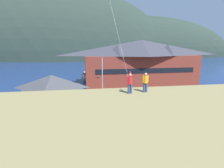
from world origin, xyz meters
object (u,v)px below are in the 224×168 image
(storage_shed_waterside, at_px, (99,77))
(moored_boat_wharfside, at_px, (87,77))
(parked_car_back_row_right, at_px, (138,97))
(person_companion, at_px, (145,82))
(parking_light_pole, at_px, (102,76))
(person_kite_flyer, at_px, (130,83))
(wharf_dock, at_px, (98,77))
(harbor_lodge, at_px, (141,61))
(parked_car_front_row_red, at_px, (115,118))
(storage_shed_near_lot, at_px, (52,93))
(parked_car_back_row_left, at_px, (194,98))
(parked_car_mid_row_far, at_px, (185,112))
(parked_car_lone_by_shed, at_px, (36,123))

(storage_shed_waterside, xyz_separation_m, moored_boat_wharfside, (-2.79, 9.49, -1.59))
(parked_car_back_row_right, bearing_deg, person_companion, -104.95)
(parking_light_pole, relative_size, person_kite_flyer, 4.07)
(person_kite_flyer, bearing_deg, wharf_dock, 90.07)
(harbor_lodge, bearing_deg, parked_car_front_row_red, -114.71)
(parked_car_front_row_red, distance_m, person_companion, 7.96)
(moored_boat_wharfside, relative_size, parked_car_back_row_right, 1.61)
(storage_shed_waterside, bearing_deg, storage_shed_near_lot, -118.91)
(harbor_lodge, height_order, person_kite_flyer, harbor_lodge)
(parked_car_back_row_left, bearing_deg, person_companion, -137.97)
(wharf_dock, bearing_deg, parked_car_back_row_right, -78.07)
(moored_boat_wharfside, height_order, parking_light_pole, parking_light_pole)
(storage_shed_waterside, height_order, parked_car_mid_row_far, storage_shed_waterside)
(person_companion, bearing_deg, parked_car_back_row_left, 42.03)
(harbor_lodge, xyz_separation_m, parked_car_front_row_red, (-10.24, -22.25, -4.67))
(harbor_lodge, bearing_deg, parked_car_mid_row_far, -91.71)
(parked_car_mid_row_far, height_order, parking_light_pole, parking_light_pole)
(storage_shed_near_lot, height_order, wharf_dock, storage_shed_near_lot)
(storage_shed_near_lot, height_order, person_kite_flyer, person_kite_flyer)
(storage_shed_near_lot, distance_m, parked_car_front_row_red, 10.80)
(parked_car_back_row_right, xyz_separation_m, parked_car_back_row_left, (9.05, -2.08, 0.00))
(parking_light_pole, bearing_deg, storage_shed_near_lot, -150.04)
(storage_shed_near_lot, distance_m, parked_car_mid_row_far, 18.99)
(storage_shed_near_lot, xyz_separation_m, storage_shed_waterside, (8.04, 14.56, -0.57))
(wharf_dock, relative_size, parked_car_mid_row_far, 2.36)
(parked_car_back_row_left, bearing_deg, wharf_dock, 118.35)
(storage_shed_near_lot, height_order, moored_boat_wharfside, storage_shed_near_lot)
(storage_shed_near_lot, bearing_deg, person_kite_flyer, -54.35)
(storage_shed_near_lot, relative_size, parking_light_pole, 1.15)
(storage_shed_near_lot, relative_size, parked_car_back_row_left, 1.99)
(harbor_lodge, bearing_deg, person_companion, -106.94)
(parked_car_back_row_right, distance_m, parked_car_lone_by_shed, 16.77)
(parked_car_back_row_right, distance_m, parked_car_front_row_red, 9.84)
(wharf_dock, bearing_deg, parked_car_mid_row_far, -73.77)
(harbor_lodge, xyz_separation_m, parked_car_back_row_left, (4.27, -16.13, -4.67))
(person_kite_flyer, bearing_deg, parked_car_mid_row_far, 33.59)
(storage_shed_waterside, relative_size, parked_car_front_row_red, 1.52)
(moored_boat_wharfside, relative_size, parked_car_back_row_left, 1.59)
(storage_shed_waterside, height_order, parked_car_front_row_red, storage_shed_waterside)
(wharf_dock, height_order, moored_boat_wharfside, moored_boat_wharfside)
(parking_light_pole, bearing_deg, wharf_dock, 87.97)
(storage_shed_waterside, bearing_deg, parked_car_back_row_left, -45.59)
(parked_car_back_row_right, height_order, person_companion, person_companion)
(storage_shed_waterside, distance_m, moored_boat_wharfside, 10.02)
(storage_shed_near_lot, distance_m, wharf_dock, 27.24)
(moored_boat_wharfside, xyz_separation_m, parking_light_pole, (2.66, -19.48, 3.70))
(parked_car_front_row_red, relative_size, parking_light_pole, 0.58)
(storage_shed_waterside, relative_size, wharf_dock, 0.66)
(storage_shed_near_lot, distance_m, person_kite_flyer, 15.44)
(person_kite_flyer, bearing_deg, storage_shed_waterside, 91.44)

